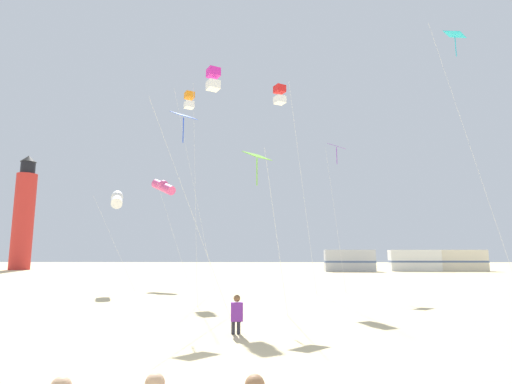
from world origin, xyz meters
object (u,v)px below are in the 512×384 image
Objects in this scene: kite_diamond_violet at (336,152)px; rv_van_white at (414,261)px; kite_diamond_blue at (184,122)px; kite_box_magenta at (213,80)px; kite_diamond_lime at (258,161)px; kite_box_orange at (189,101)px; kite_flyer_standing at (237,314)px; rv_van_silver at (349,261)px; kite_box_scarlet at (280,95)px; rv_van_cream at (460,260)px; kite_diamond_cyan at (456,46)px; kite_tube_white at (117,199)px; kite_tube_rainbow at (163,187)px; lighthouse_distant at (24,215)px.

kite_diamond_violet is 34.02m from rv_van_white.
kite_box_magenta reaches higher than kite_diamond_blue.
kite_diamond_lime is 0.47× the size of kite_box_orange.
rv_van_silver is at bearing -114.07° from kite_flyer_standing.
rv_van_white is at bearing 58.81° from kite_box_scarlet.
kite_box_orange is (-9.89, 1.26, 4.06)m from kite_diamond_violet.
kite_box_scarlet reaches higher than kite_diamond_blue.
kite_box_magenta is at bearing -117.58° from rv_van_white.
kite_diamond_lime reaches higher than rv_van_cream.
kite_box_magenta reaches higher than kite_diamond_lime.
kite_diamond_cyan reaches higher than kite_diamond_violet.
kite_box_orange reaches higher than kite_flyer_standing.
kite_box_magenta is 1.81× the size of kite_tube_white.
kite_tube_rainbow is (-7.00, 17.90, 6.77)m from kite_flyer_standing.
kite_box_orange is (-1.89, 10.30, 5.06)m from kite_diamond_blue.
rv_van_silver is at bearing 53.57° from kite_tube_white.
kite_flyer_standing is 0.18× the size of rv_van_cream.
kite_diamond_lime is 44.33m from rv_van_white.
kite_diamond_blue reaches higher than kite_tube_white.
kite_diamond_blue reaches higher than rv_van_white.
kite_box_scarlet is at bearing -36.05° from kite_tube_rainbow.
kite_diamond_blue is 0.89× the size of kite_diamond_violet.
kite_flyer_standing is at bearing -58.20° from kite_diamond_blue.
kite_box_scarlet is at bearing 152.66° from kite_diamond_cyan.
kite_tube_rainbow is 1.24× the size of rv_van_silver.
kite_diamond_blue reaches higher than kite_flyer_standing.
kite_tube_white is (-10.59, 2.01, -6.16)m from kite_box_scarlet.
kite_flyer_standing is 0.14× the size of kite_tube_rainbow.
rv_van_silver is at bearing 87.93° from kite_diamond_cyan.
kite_diamond_blue is at bearing -102.32° from kite_box_magenta.
kite_diamond_violet reaches higher than kite_diamond_blue.
rv_van_silver and rv_van_cream have the same top height.
rv_van_white is (8.90, 1.30, 0.00)m from rv_van_silver.
kite_box_scarlet is 1.91× the size of rv_van_white.
kite_flyer_standing is at bearing -103.25° from rv_van_silver.
kite_box_orange is (-5.03, 11.02, 6.92)m from kite_diamond_lime.
lighthouse_distant is at bearing 141.36° from kite_diamond_violet.
rv_van_cream is (26.81, 43.02, 0.78)m from kite_flyer_standing.
kite_diamond_lime is 12.48m from kite_diamond_cyan.
kite_box_orange is at bearing -126.63° from rv_van_white.
lighthouse_distant is (-32.78, 37.68, -3.43)m from kite_box_magenta.
kite_diamond_violet reaches higher than rv_van_cream.
lighthouse_distant is at bearing -60.85° from kite_flyer_standing.
kite_diamond_blue is 0.66× the size of kite_box_scarlet.
kite_diamond_cyan reaches higher than kite_box_orange.
kite_tube_rainbow is at bearing 116.43° from kite_box_magenta.
kite_diamond_violet is (5.40, 13.23, 8.22)m from kite_flyer_standing.
kite_tube_rainbow is at bearing 126.37° from kite_box_orange.
kite_tube_white is at bearing 139.43° from kite_box_magenta.
kite_tube_white is (-6.27, 9.37, -1.98)m from kite_diamond_blue.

